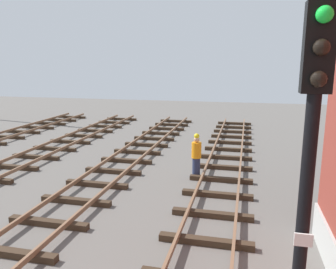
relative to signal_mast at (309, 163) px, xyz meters
The scene contains 2 objects.
signal_mast is the anchor object (origin of this frame).
track_worker_distant 9.52m from the signal_mast, 107.35° to the left, with size 0.40×0.40×1.87m.
Camera 1 is at (1.75, -1.51, 4.67)m, focal length 36.23 mm.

